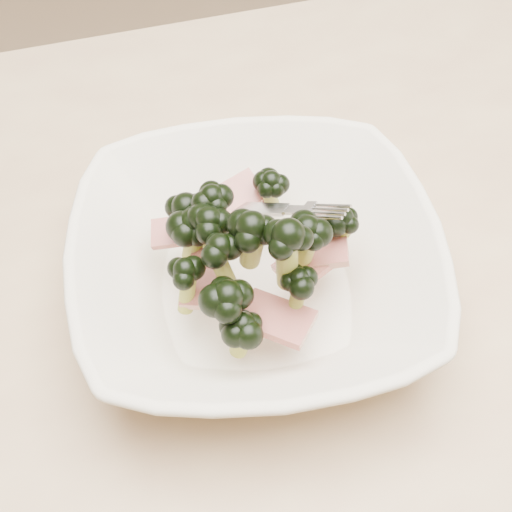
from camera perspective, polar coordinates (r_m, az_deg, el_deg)
dining_table at (r=0.71m, az=6.43°, el=-5.05°), size 1.20×0.80×0.75m
broccoli_dish at (r=0.57m, az=-0.09°, el=-0.68°), size 0.34×0.34×0.13m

